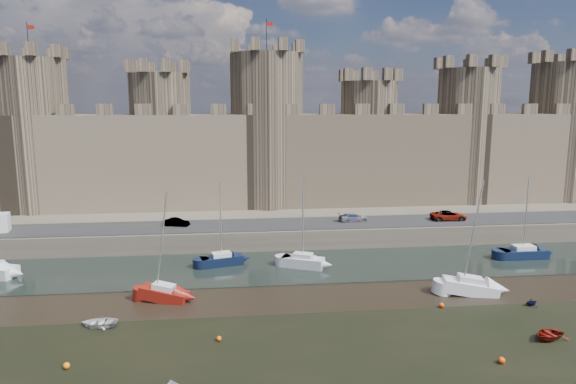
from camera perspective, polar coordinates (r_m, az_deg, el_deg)
name	(u,v)px	position (r m, az deg, el deg)	size (l,w,h in m)	color
ground	(290,382)	(36.31, 0.20, -20.35)	(160.00, 160.00, 0.00)	black
water_channel	(265,267)	(58.21, -2.53, -8.36)	(160.00, 12.00, 0.08)	black
quay	(252,198)	(92.80, -4.03, -0.67)	(160.00, 60.00, 2.50)	#4C443A
road	(260,225)	(67.12, -3.12, -3.65)	(160.00, 7.00, 0.10)	black
castle	(250,146)	(79.48, -4.22, 5.13)	(108.50, 11.00, 29.00)	#42382B
car_1	(176,222)	(67.67, -12.30, -3.32)	(1.17, 3.34, 1.10)	gray
car_2	(353,218)	(69.32, 7.28, -2.83)	(1.61, 3.97, 1.15)	gray
car_3	(449,216)	(72.76, 17.42, -2.53)	(2.21, 4.80, 1.33)	gray
sailboat_1	(222,259)	(59.06, -7.40, -7.43)	(5.01, 2.96, 9.42)	black
sailboat_2	(303,261)	(57.93, 1.66, -7.64)	(5.04, 3.60, 10.16)	beige
sailboat_3	(523,252)	(67.28, 24.66, -6.11)	(5.55, 2.20, 9.69)	black
sailboat_4	(164,293)	(50.13, -13.61, -10.85)	(4.73, 2.92, 10.33)	maroon
sailboat_5	(470,286)	(53.36, 19.57, -9.82)	(5.47, 3.00, 11.17)	white
dinghy_4	(549,335)	(46.41, 26.97, -14.01)	(2.20, 0.64, 3.08)	maroon
dinghy_6	(99,323)	(46.51, -20.27, -13.46)	(2.23, 0.65, 3.12)	silver
dinghy_7	(532,302)	(52.69, 25.44, -10.98)	(1.17, 0.71, 1.36)	black
buoy_0	(67,366)	(40.72, -23.39, -17.29)	(0.46, 0.46, 0.46)	orange
buoy_1	(219,338)	(41.79, -7.68, -15.83)	(0.42, 0.42, 0.42)	#F9500B
buoy_3	(442,305)	(49.37, 16.69, -11.97)	(0.48, 0.48, 0.48)	#E24B0A
buoy_5	(502,360)	(41.20, 22.64, -16.88)	(0.50, 0.50, 0.50)	#F3450A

